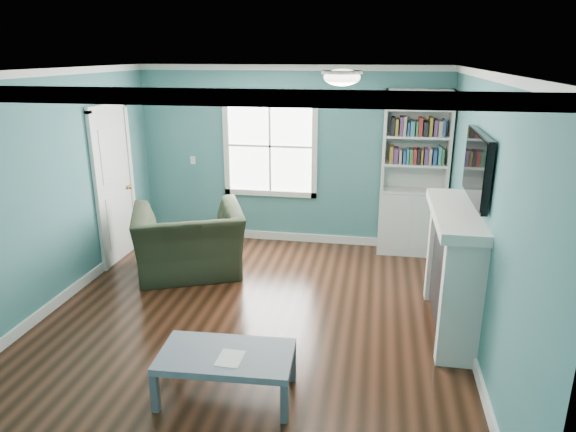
# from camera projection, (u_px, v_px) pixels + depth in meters

# --- Properties ---
(floor) EXTENTS (5.00, 5.00, 0.00)m
(floor) POSITION_uv_depth(u_px,v_px,m) (251.00, 319.00, 5.56)
(floor) COLOR black
(floor) RESTS_ON ground
(room_walls) EXTENTS (5.00, 5.00, 5.00)m
(room_walls) POSITION_uv_depth(u_px,v_px,m) (247.00, 177.00, 5.08)
(room_walls) COLOR teal
(room_walls) RESTS_ON ground
(trim) EXTENTS (4.50, 5.00, 2.60)m
(trim) POSITION_uv_depth(u_px,v_px,m) (248.00, 210.00, 5.19)
(trim) COLOR white
(trim) RESTS_ON ground
(window) EXTENTS (1.40, 0.06, 1.50)m
(window) POSITION_uv_depth(u_px,v_px,m) (270.00, 146.00, 7.50)
(window) COLOR white
(window) RESTS_ON room_walls
(bookshelf) EXTENTS (0.90, 0.35, 2.31)m
(bookshelf) POSITION_uv_depth(u_px,v_px,m) (413.00, 191.00, 7.15)
(bookshelf) COLOR silver
(bookshelf) RESTS_ON ground
(fireplace) EXTENTS (0.44, 1.58, 1.30)m
(fireplace) POSITION_uv_depth(u_px,v_px,m) (453.00, 271.00, 5.21)
(fireplace) COLOR black
(fireplace) RESTS_ON ground
(tv) EXTENTS (0.06, 1.10, 0.65)m
(tv) POSITION_uv_depth(u_px,v_px,m) (477.00, 167.00, 4.86)
(tv) COLOR black
(tv) RESTS_ON fireplace
(door) EXTENTS (0.12, 0.98, 2.17)m
(door) POSITION_uv_depth(u_px,v_px,m) (114.00, 183.00, 6.92)
(door) COLOR silver
(door) RESTS_ON ground
(ceiling_fixture) EXTENTS (0.38, 0.38, 0.15)m
(ceiling_fixture) POSITION_uv_depth(u_px,v_px,m) (342.00, 76.00, 4.73)
(ceiling_fixture) COLOR white
(ceiling_fixture) RESTS_ON room_walls
(light_switch) EXTENTS (0.08, 0.01, 0.12)m
(light_switch) POSITION_uv_depth(u_px,v_px,m) (193.00, 160.00, 7.78)
(light_switch) COLOR white
(light_switch) RESTS_ON room_walls
(recliner) EXTENTS (1.58, 1.33, 1.17)m
(recliner) POSITION_uv_depth(u_px,v_px,m) (188.00, 230.00, 6.56)
(recliner) COLOR black
(recliner) RESTS_ON ground
(coffee_table) EXTENTS (1.13, 0.66, 0.40)m
(coffee_table) POSITION_uv_depth(u_px,v_px,m) (226.00, 359.00, 4.23)
(coffee_table) COLOR #4C525C
(coffee_table) RESTS_ON ground
(paper_sheet) EXTENTS (0.20, 0.26, 0.00)m
(paper_sheet) POSITION_uv_depth(u_px,v_px,m) (230.00, 358.00, 4.14)
(paper_sheet) COLOR white
(paper_sheet) RESTS_ON coffee_table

